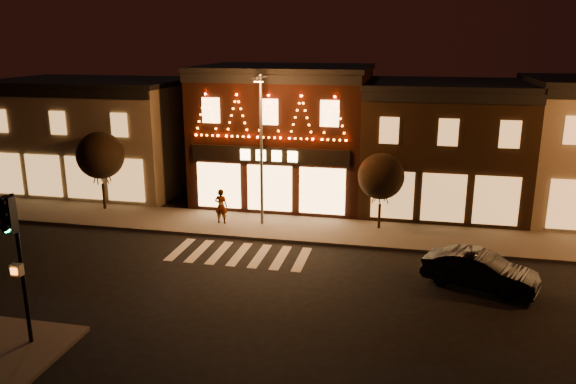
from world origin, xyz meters
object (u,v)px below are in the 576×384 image
(streetlamp_mid, at_px, (261,139))
(dark_sedan, at_px, (480,270))
(pedestrian, at_px, (221,206))
(traffic_signal_near, at_px, (14,241))

(streetlamp_mid, distance_m, dark_sedan, 12.61)
(streetlamp_mid, bearing_deg, pedestrian, -164.08)
(traffic_signal_near, relative_size, pedestrian, 2.66)
(traffic_signal_near, relative_size, streetlamp_mid, 0.64)
(traffic_signal_near, distance_m, streetlamp_mid, 14.25)
(streetlamp_mid, distance_m, pedestrian, 4.34)
(traffic_signal_near, height_order, streetlamp_mid, streetlamp_mid)
(traffic_signal_near, bearing_deg, streetlamp_mid, 71.33)
(traffic_signal_near, xyz_separation_m, pedestrian, (2.16, 13.36, -2.63))
(traffic_signal_near, height_order, dark_sedan, traffic_signal_near)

